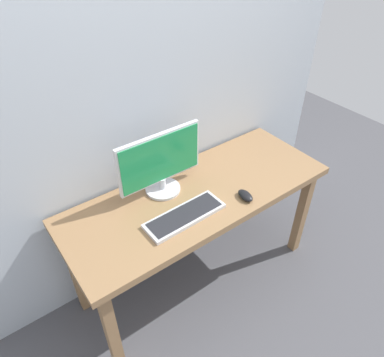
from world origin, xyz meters
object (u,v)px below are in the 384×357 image
at_px(monitor, 160,163).
at_px(mouse, 245,195).
at_px(desk, 198,204).
at_px(keyboard_primary, 185,216).

relative_size(monitor, mouse, 4.66).
bearing_deg(desk, monitor, 136.59).
distance_m(desk, mouse, 0.29).
xyz_separation_m(monitor, keyboard_primary, (-0.03, -0.27, -0.18)).
bearing_deg(desk, keyboard_primary, -146.69).
bearing_deg(desk, mouse, -47.75).
height_order(keyboard_primary, mouse, mouse).
distance_m(monitor, mouse, 0.51).
xyz_separation_m(desk, monitor, (-0.15, 0.15, 0.28)).
bearing_deg(monitor, keyboard_primary, -96.25).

